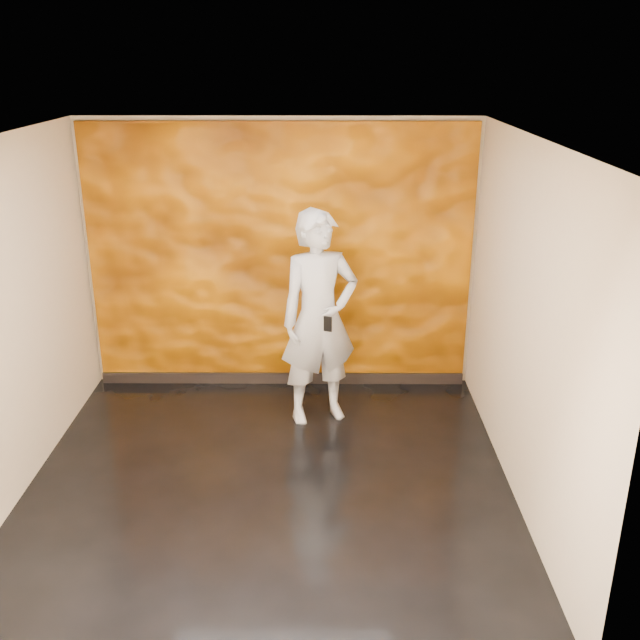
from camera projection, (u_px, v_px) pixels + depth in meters
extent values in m
cube|color=black|center=(270.00, 483.00, 5.95)|extent=(4.00, 4.00, 0.01)
cube|color=beige|center=(280.00, 257.00, 7.33)|extent=(4.00, 0.02, 2.80)
cube|color=beige|center=(234.00, 470.00, 3.58)|extent=(4.00, 0.02, 2.80)
cube|color=beige|center=(5.00, 326.00, 5.47)|extent=(0.02, 4.00, 2.80)
cube|color=beige|center=(526.00, 327.00, 5.44)|extent=(0.02, 4.00, 2.80)
cube|color=white|center=(260.00, 140.00, 4.96)|extent=(4.00, 4.00, 0.01)
cube|color=orange|center=(280.00, 260.00, 7.30)|extent=(3.90, 0.06, 2.75)
cube|color=black|center=(282.00, 378.00, 7.72)|extent=(3.90, 0.04, 0.12)
imported|color=#9FA4AF|center=(319.00, 318.00, 6.67)|extent=(0.88, 0.72, 2.07)
cube|color=black|center=(328.00, 324.00, 6.38)|extent=(0.08, 0.04, 0.14)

